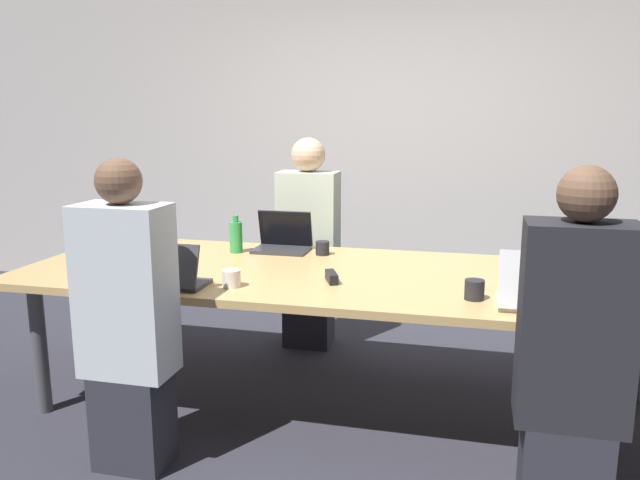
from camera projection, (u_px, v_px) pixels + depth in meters
ground_plane at (343, 406)px, 3.47m from camera, size 24.00×24.00×0.00m
curtain_wall at (396, 138)px, 5.26m from camera, size 12.00×0.06×2.80m
conference_table at (344, 283)px, 3.33m from camera, size 3.51×1.25×0.77m
laptop_far_midleft at (283, 239)px, 3.85m from camera, size 0.34×0.24×0.24m
person_far_midleft at (309, 246)px, 4.27m from camera, size 0.40×0.24×1.44m
cup_far_midleft at (323, 248)px, 3.73m from camera, size 0.08×0.08×0.08m
bottle_far_midleft at (236, 237)px, 3.79m from camera, size 0.08×0.08×0.23m
laptop_near_left at (170, 275)px, 3.02m from camera, size 0.33×0.22×0.22m
person_near_left at (128, 323)px, 2.77m from camera, size 0.40×0.24×1.42m
cup_near_left at (232, 278)px, 3.04m from camera, size 0.09×0.09×0.09m
laptop_near_right at (541, 293)px, 2.68m from camera, size 0.37×0.26×0.26m
person_near_right at (572, 362)px, 2.32m from camera, size 0.40×0.24×1.42m
cup_near_right at (474, 290)px, 2.83m from camera, size 0.09×0.09×0.09m
bottle_near_right at (602, 279)px, 2.77m from camera, size 0.07×0.07×0.25m
stapler at (332, 277)px, 3.13m from camera, size 0.10×0.16×0.05m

